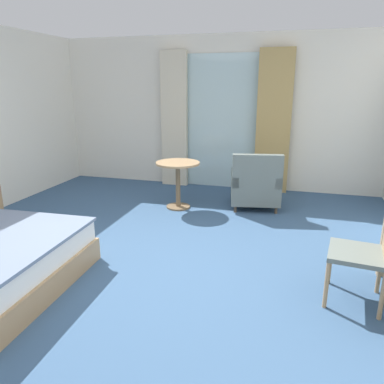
{
  "coord_description": "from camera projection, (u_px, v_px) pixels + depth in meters",
  "views": [
    {
      "loc": [
        1.39,
        -3.21,
        1.8
      ],
      "look_at": [
        0.46,
        0.1,
        0.81
      ],
      "focal_mm": 34.54,
      "sensor_mm": 36.0,
      "label": 1
    }
  ],
  "objects": [
    {
      "name": "ground",
      "position": [
        147.0,
        270.0,
        3.84
      ],
      "size": [
        6.36,
        7.32,
        0.1
      ],
      "primitive_type": "cube",
      "color": "#38567A"
    },
    {
      "name": "wall_back",
      "position": [
        217.0,
        113.0,
        6.6
      ],
      "size": [
        5.96,
        0.12,
        2.65
      ],
      "primitive_type": "cube",
      "color": "white",
      "rests_on": "ground"
    },
    {
      "name": "balcony_glass_door",
      "position": [
        223.0,
        123.0,
        6.54
      ],
      "size": [
        1.32,
        0.02,
        2.33
      ],
      "primitive_type": "cube",
      "color": "silver",
      "rests_on": "ground"
    },
    {
      "name": "curtain_panel_left",
      "position": [
        174.0,
        120.0,
        6.66
      ],
      "size": [
        0.48,
        0.1,
        2.39
      ],
      "primitive_type": "cube",
      "color": "beige",
      "rests_on": "ground"
    },
    {
      "name": "curtain_panel_right",
      "position": [
        274.0,
        123.0,
        6.21
      ],
      "size": [
        0.57,
        0.1,
        2.39
      ],
      "primitive_type": "cube",
      "color": "tan",
      "rests_on": "ground"
    },
    {
      "name": "desk_chair",
      "position": [
        370.0,
        247.0,
        3.05
      ],
      "size": [
        0.52,
        0.53,
        0.91
      ],
      "color": "slate",
      "rests_on": "ground"
    },
    {
      "name": "armchair_by_window",
      "position": [
        255.0,
        186.0,
        5.56
      ],
      "size": [
        0.83,
        0.84,
        0.87
      ],
      "color": "slate",
      "rests_on": "ground"
    },
    {
      "name": "round_cafe_table",
      "position": [
        178.0,
        174.0,
        5.52
      ],
      "size": [
        0.65,
        0.65,
        0.71
      ],
      "color": "tan",
      "rests_on": "ground"
    }
  ]
}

